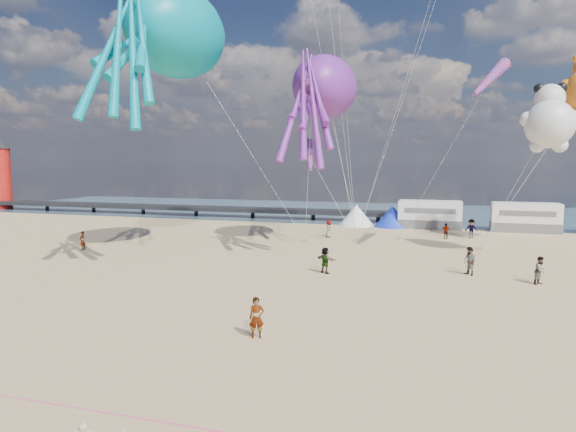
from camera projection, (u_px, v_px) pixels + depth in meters
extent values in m
plane|color=#D5B47B|center=(240.00, 359.00, 19.36)|extent=(120.00, 120.00, 0.00)
plane|color=#3A5A6F|center=(387.00, 213.00, 71.73)|extent=(120.00, 120.00, 0.00)
cube|color=black|center=(169.00, 207.00, 69.11)|extent=(60.00, 3.00, 0.50)
cylinder|color=#A5140F|center=(2.00, 179.00, 76.68)|extent=(2.60, 2.60, 9.00)
cube|color=silver|center=(430.00, 215.00, 55.58)|extent=(6.60, 2.50, 3.00)
cube|color=silver|center=(525.00, 217.00, 52.88)|extent=(6.60, 2.50, 3.00)
cone|color=white|center=(356.00, 215.00, 57.89)|extent=(4.00, 4.00, 2.40)
cone|color=#1933CC|center=(392.00, 216.00, 56.75)|extent=(4.00, 4.00, 2.40)
cylinder|color=#F2338C|center=(175.00, 424.00, 14.60)|extent=(34.00, 0.03, 0.03)
imported|color=tan|center=(257.00, 318.00, 21.58)|extent=(0.76, 0.65, 1.75)
imported|color=#7F6659|center=(329.00, 229.00, 49.25)|extent=(0.69, 0.71, 1.65)
imported|color=#7F6659|center=(540.00, 270.00, 30.80)|extent=(0.95, 0.98, 1.70)
imported|color=#7F6659|center=(471.00, 229.00, 48.72)|extent=(0.94, 0.76, 1.82)
imported|color=#7F6659|center=(446.00, 231.00, 48.23)|extent=(1.09, 0.84, 1.48)
imported|color=#7F6659|center=(325.00, 260.00, 33.82)|extent=(1.09, 0.86, 1.73)
imported|color=#7F6659|center=(82.00, 241.00, 42.23)|extent=(0.50, 1.48, 1.59)
imported|color=#7F6659|center=(470.00, 261.00, 33.18)|extent=(1.03, 1.08, 1.85)
cube|color=gray|center=(305.00, 241.00, 46.43)|extent=(0.50, 0.35, 0.22)
cube|color=gray|center=(358.00, 240.00, 47.14)|extent=(0.50, 0.35, 0.22)
cube|color=gray|center=(479.00, 248.00, 42.56)|extent=(0.50, 0.35, 0.22)
cube|color=gray|center=(398.00, 239.00, 47.71)|extent=(0.50, 0.35, 0.22)
cube|color=gray|center=(356.00, 241.00, 46.68)|extent=(0.50, 0.35, 0.22)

